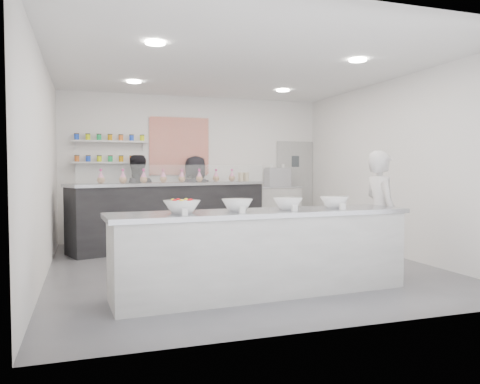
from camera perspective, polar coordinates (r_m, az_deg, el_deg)
name	(u,v)px	position (r m, az deg, el deg)	size (l,w,h in m)	color
floor	(240,265)	(7.23, -0.04, -8.91)	(6.00, 6.00, 0.00)	#515156
ceiling	(240,67)	(7.25, -0.04, 15.00)	(6.00, 6.00, 0.00)	white
back_wall	(196,168)	(9.98, -5.44, 2.94)	(5.50, 5.50, 0.00)	white
left_wall	(43,167)	(6.75, -22.85, 2.87)	(6.00, 6.00, 0.00)	white
right_wall	(393,167)	(8.36, 18.19, 2.87)	(6.00, 6.00, 0.00)	white
back_door	(295,188)	(10.70, 6.70, 0.51)	(0.88, 0.04, 2.10)	#9B9B98
pattern_panel	(179,146)	(9.89, -7.41, 5.54)	(1.25, 0.03, 1.20)	red
jar_shelf_lower	(110,163)	(9.64, -15.53, 3.46)	(1.45, 0.22, 0.04)	silver
jar_shelf_upper	(110,141)	(9.65, -15.56, 5.95)	(1.45, 0.22, 0.04)	silver
preserve_jars	(110,149)	(9.63, -15.54, 5.13)	(1.45, 0.10, 0.56)	orange
downlight_0	(155,43)	(5.98, -10.31, 17.42)	(0.24, 0.24, 0.02)	white
downlight_1	(358,60)	(6.94, 14.16, 15.31)	(0.24, 0.24, 0.02)	white
downlight_2	(134,82)	(8.50, -12.80, 12.96)	(0.24, 0.24, 0.02)	white
downlight_3	(283,90)	(9.20, 5.25, 12.22)	(0.24, 0.24, 0.02)	white
prep_counter	(263,252)	(5.55, 2.81, -7.32)	(3.60, 0.82, 0.98)	#A6A5A1
back_bar	(173,214)	(9.02, -8.19, -2.71)	(3.93, 0.72, 1.22)	black
sneeze_guard	(182,174)	(8.68, -7.11, 2.21)	(3.88, 0.02, 0.33)	white
espresso_ledge	(267,211)	(10.26, 3.33, -2.37)	(1.48, 0.47, 1.10)	#A6A5A1
espresso_machine	(277,177)	(10.32, 4.59, 1.78)	(0.51, 0.35, 0.39)	#93969E
cup_stacks	(243,180)	(10.04, 0.42, 1.53)	(0.24, 0.24, 0.31)	tan
prep_bowls	(263,204)	(5.48, 2.83, -1.52)	(2.31, 0.46, 0.14)	white
label_cards	(277,211)	(5.01, 4.57, -2.34)	(2.01, 0.04, 0.07)	white
cookie_bags	(173,176)	(8.98, -8.22, 1.97)	(2.93, 0.13, 0.25)	pink
woman_prep	(381,213)	(6.73, 16.76, -2.50)	(0.63, 0.41, 1.72)	silver
staff_left	(136,200)	(9.39, -12.57, -0.92)	(0.85, 0.66, 1.75)	black
staff_right	(195,198)	(9.58, -5.46, -0.79)	(0.85, 0.56, 1.75)	black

